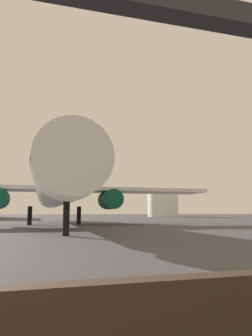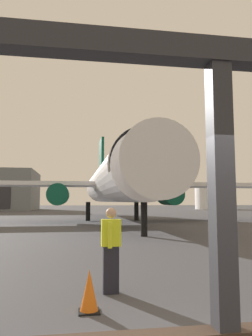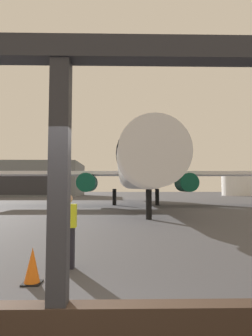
{
  "view_description": "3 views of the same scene",
  "coord_description": "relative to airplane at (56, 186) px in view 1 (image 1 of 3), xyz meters",
  "views": [
    {
      "loc": [
        1.04,
        -2.59,
        1.29
      ],
      "look_at": [
        4.97,
        11.69,
        3.42
      ],
      "focal_mm": 32.57,
      "sensor_mm": 36.0,
      "label": 1
    },
    {
      "loc": [
        -1.39,
        -2.92,
        1.88
      ],
      "look_at": [
        0.73,
        10.37,
        3.26
      ],
      "focal_mm": 34.63,
      "sensor_mm": 36.0,
      "label": 2
    },
    {
      "loc": [
        0.63,
        -2.95,
        1.87
      ],
      "look_at": [
        0.98,
        15.29,
        3.18
      ],
      "focal_mm": 30.43,
      "sensor_mm": 36.0,
      "label": 3
    }
  ],
  "objects": [
    {
      "name": "ground_plane",
      "position": [
        -2.35,
        12.38,
        -3.76
      ],
      "size": [
        220.0,
        220.0,
        0.0
      ],
      "primitive_type": "plane",
      "color": "#424247"
    },
    {
      "name": "airplane",
      "position": [
        0.0,
        0.0,
        0.0
      ],
      "size": [
        30.84,
        34.3,
        10.73
      ],
      "color": "silver",
      "rests_on": "ground"
    },
    {
      "name": "fuel_storage_tank",
      "position": [
        28.46,
        42.49,
        -0.66
      ],
      "size": [
        7.72,
        7.72,
        6.19
      ],
      "primitive_type": "cylinder",
      "color": "white",
      "rests_on": "ground"
    }
  ]
}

